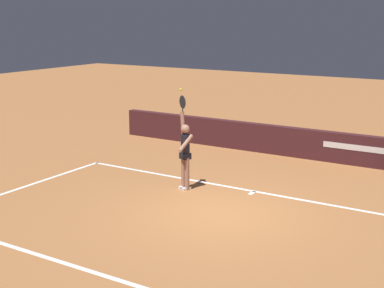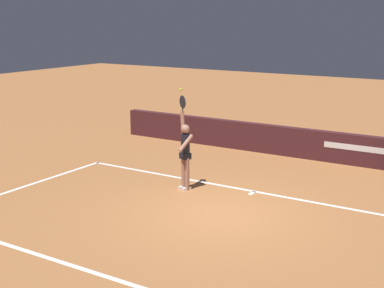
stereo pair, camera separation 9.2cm
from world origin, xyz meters
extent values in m
plane|color=#A06437|center=(0.00, 0.00, 0.00)|extent=(60.00, 60.00, 0.00)
cube|color=white|center=(0.00, 1.89, 0.00)|extent=(10.87, 0.11, 0.00)
cube|color=white|center=(0.00, -3.84, 0.00)|extent=(10.87, 0.11, 0.00)
cube|color=white|center=(-5.43, -0.98, 0.00)|extent=(0.11, 5.85, 0.00)
cube|color=white|center=(0.00, 1.74, 0.00)|extent=(0.11, 0.30, 0.00)
cube|color=#411C20|center=(0.00, 5.89, 0.48)|extent=(14.28, 0.28, 0.95)
cylinder|color=#A16E59|center=(-1.58, 1.08, 0.43)|extent=(0.13, 0.13, 0.87)
cylinder|color=#A16E59|center=(-1.72, 1.14, 0.43)|extent=(0.13, 0.13, 0.87)
cube|color=white|center=(-1.59, 1.07, 0.04)|extent=(0.18, 0.26, 0.07)
cube|color=white|center=(-1.73, 1.12, 0.04)|extent=(0.18, 0.26, 0.07)
cylinder|color=black|center=(-1.65, 1.11, 1.18)|extent=(0.23, 0.23, 0.62)
cube|color=black|center=(-1.65, 1.11, 0.91)|extent=(0.32, 0.30, 0.16)
sphere|color=#A16E59|center=(-1.65, 1.11, 1.62)|extent=(0.23, 0.23, 0.23)
cylinder|color=#A16E59|center=(-1.76, 1.16, 1.77)|extent=(0.18, 0.15, 0.59)
cylinder|color=#A16E59|center=(-1.57, 1.01, 1.28)|extent=(0.26, 0.45, 0.43)
ellipsoid|color=black|center=(-1.76, 1.16, 2.31)|extent=(0.32, 0.15, 0.38)
cylinder|color=black|center=(-1.76, 1.16, 2.12)|extent=(0.03, 0.03, 0.18)
sphere|color=#CDE331|center=(-1.79, 1.13, 2.63)|extent=(0.07, 0.07, 0.07)
camera|label=1|loc=(5.78, -10.61, 4.48)|focal=51.37mm
camera|label=2|loc=(5.86, -10.56, 4.48)|focal=51.37mm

